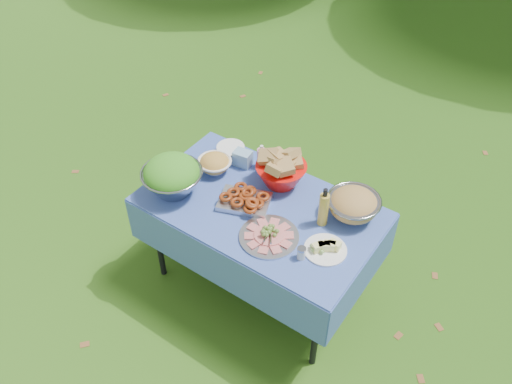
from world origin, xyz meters
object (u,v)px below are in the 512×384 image
salad_bowl (172,176)px  pasta_bowl_steel (353,204)px  oil_bottle (324,207)px  plate_stack (231,149)px  charcuterie_platter (269,233)px  bread_bowl (281,170)px  picnic_table (260,247)px

salad_bowl → pasta_bowl_steel: (1.02, 0.46, -0.04)m
oil_bottle → plate_stack: bearing=164.8°
charcuterie_platter → bread_bowl: bearing=115.0°
salad_bowl → plate_stack: bearing=83.5°
picnic_table → charcuterie_platter: (0.19, -0.18, 0.42)m
plate_stack → pasta_bowl_steel: (0.96, -0.06, 0.06)m
picnic_table → plate_stack: 0.70m
picnic_table → oil_bottle: 0.65m
picnic_table → pasta_bowl_steel: (0.50, 0.26, 0.47)m
picnic_table → bread_bowl: bearing=93.8°
charcuterie_platter → picnic_table: bearing=135.7°
salad_bowl → pasta_bowl_steel: salad_bowl is taller
picnic_table → oil_bottle: size_ratio=5.41×
picnic_table → bread_bowl: (-0.02, 0.26, 0.49)m
bread_bowl → pasta_bowl_steel: bearing=0.3°
salad_bowl → bread_bowl: bearing=41.6°
pasta_bowl_steel → charcuterie_platter: (-0.31, -0.44, -0.05)m
picnic_table → pasta_bowl_steel: size_ratio=4.53×
bread_bowl → charcuterie_platter: bearing=-65.0°
pasta_bowl_steel → charcuterie_platter: 0.54m
pasta_bowl_steel → charcuterie_platter: pasta_bowl_steel is taller
bread_bowl → charcuterie_platter: bread_bowl is taller
bread_bowl → oil_bottle: 0.43m
salad_bowl → oil_bottle: bearing=17.7°
picnic_table → pasta_bowl_steel: bearing=27.6°
plate_stack → pasta_bowl_steel: bearing=-3.8°
charcuterie_platter → oil_bottle: size_ratio=1.30×
pasta_bowl_steel → plate_stack: bearing=176.2°
pasta_bowl_steel → charcuterie_platter: bearing=-124.8°
picnic_table → plate_stack: size_ratio=7.57×
salad_bowl → bread_bowl: size_ratio=1.17×
pasta_bowl_steel → oil_bottle: 0.21m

